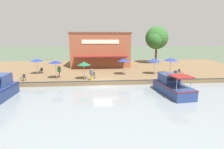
{
  "coord_description": "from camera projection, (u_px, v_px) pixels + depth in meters",
  "views": [
    {
      "loc": [
        21.99,
        -0.72,
        6.1
      ],
      "look_at": [
        -1.0,
        1.25,
        1.3
      ],
      "focal_mm": 28.0,
      "sensor_mm": 36.0,
      "label": 1
    }
  ],
  "objects": [
    {
      "name": "quay_edge_fender",
      "position": [
        103.0,
        81.0,
        22.72
      ],
      "size": [
        0.2,
        50.4,
        0.1
      ],
      "primitive_type": "cube",
      "color": "#2D2D33",
      "rests_on": "quay_deck"
    },
    {
      "name": "patio_umbrella_near_quay_edge",
      "position": [
        55.0,
        62.0,
        23.97
      ],
      "size": [
        1.87,
        1.87,
        2.55
      ],
      "color": "#B7B7B7",
      "rests_on": "quay_deck"
    },
    {
      "name": "patio_umbrella_back_row",
      "position": [
        154.0,
        60.0,
        27.05
      ],
      "size": [
        2.1,
        2.1,
        2.45
      ],
      "color": "#B7B7B7",
      "rests_on": "quay_deck"
    },
    {
      "name": "cafe_chair_far_corner_seat",
      "position": [
        23.0,
        77.0,
        23.02
      ],
      "size": [
        0.59,
        0.59,
        0.85
      ],
      "color": "#2D2D33",
      "rests_on": "quay_deck"
    },
    {
      "name": "motorboat_nearest_quay",
      "position": [
        170.0,
        86.0,
        19.63
      ],
      "size": [
        6.55,
        2.87,
        2.34
      ],
      "color": "navy",
      "rests_on": "river_water"
    },
    {
      "name": "tree_downstream_bank",
      "position": [
        156.0,
        38.0,
        38.21
      ],
      "size": [
        5.23,
        4.98,
        8.09
      ],
      "color": "brown",
      "rests_on": "quay_deck"
    },
    {
      "name": "cafe_chair_under_first_umbrella",
      "position": [
        175.0,
        73.0,
        25.54
      ],
      "size": [
        0.55,
        0.55,
        0.85
      ],
      "color": "#2D2D33",
      "rests_on": "quay_deck"
    },
    {
      "name": "ground_plane",
      "position": [
        103.0,
        86.0,
        22.75
      ],
      "size": [
        220.0,
        220.0,
        0.0
      ],
      "primitive_type": "plane",
      "color": "#4C5B47"
    },
    {
      "name": "cafe_chair_back_row_seat",
      "position": [
        41.0,
        70.0,
        27.91
      ],
      "size": [
        0.56,
        0.56,
        0.85
      ],
      "color": "#2D2D33",
      "rests_on": "quay_deck"
    },
    {
      "name": "cafe_chair_beside_entrance",
      "position": [
        93.0,
        75.0,
        24.42
      ],
      "size": [
        0.48,
        0.48,
        0.85
      ],
      "color": "#2D2D33",
      "rests_on": "quay_deck"
    },
    {
      "name": "person_mid_patio",
      "position": [
        59.0,
        70.0,
        24.82
      ],
      "size": [
        0.47,
        0.47,
        1.65
      ],
      "color": "#B23338",
      "rests_on": "quay_deck"
    },
    {
      "name": "patio_umbrella_far_corner",
      "position": [
        37.0,
        60.0,
        27.05
      ],
      "size": [
        1.93,
        1.93,
        2.48
      ],
      "color": "#B7B7B7",
      "rests_on": "quay_deck"
    },
    {
      "name": "cafe_chair_facing_river",
      "position": [
        180.0,
        72.0,
        26.83
      ],
      "size": [
        0.54,
        0.54,
        0.85
      ],
      "color": "#2D2D33",
      "rests_on": "quay_deck"
    },
    {
      "name": "waterfront_restaurant",
      "position": [
        100.0,
        49.0,
        35.48
      ],
      "size": [
        9.2,
        11.47,
        6.6
      ],
      "color": "brown",
      "rests_on": "quay_deck"
    },
    {
      "name": "person_near_entrance",
      "position": [
        92.0,
        73.0,
        23.04
      ],
      "size": [
        0.45,
        0.45,
        1.6
      ],
      "color": "gold",
      "rests_on": "quay_deck"
    },
    {
      "name": "quay_deck",
      "position": [
        101.0,
        69.0,
        33.42
      ],
      "size": [
        22.0,
        56.0,
        0.6
      ],
      "primitive_type": "cube",
      "color": "brown",
      "rests_on": "ground"
    },
    {
      "name": "tree_upstream_bank",
      "position": [
        86.0,
        42.0,
        40.31
      ],
      "size": [
        4.24,
        4.03,
        6.73
      ],
      "color": "brown",
      "rests_on": "quay_deck"
    },
    {
      "name": "patio_umbrella_mid_patio_right",
      "position": [
        84.0,
        64.0,
        23.43
      ],
      "size": [
        1.8,
        1.8,
        2.42
      ],
      "color": "#B7B7B7",
      "rests_on": "quay_deck"
    },
    {
      "name": "patio_umbrella_by_entrance",
      "position": [
        171.0,
        59.0,
        26.99
      ],
      "size": [
        2.19,
        2.19,
        2.56
      ],
      "color": "#B7B7B7",
      "rests_on": "quay_deck"
    },
    {
      "name": "patio_umbrella_mid_patio_left",
      "position": [
        124.0,
        60.0,
        26.51
      ],
      "size": [
        1.96,
        1.96,
        2.5
      ],
      "color": "#B7B7B7",
      "rests_on": "quay_deck"
    }
  ]
}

